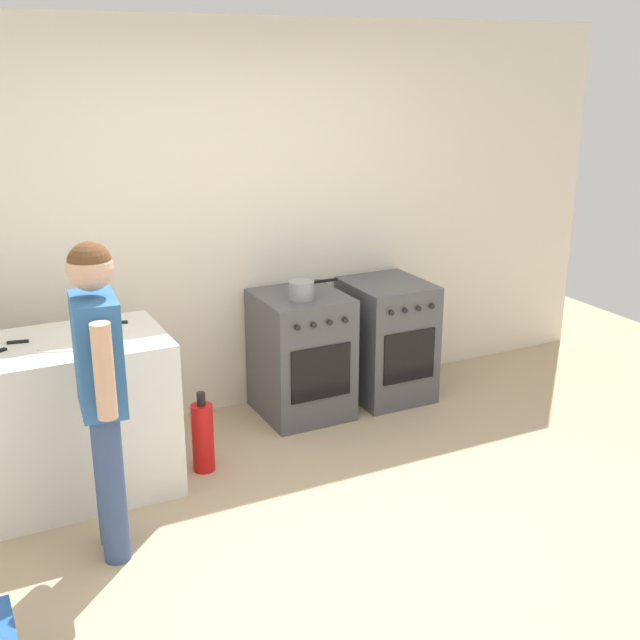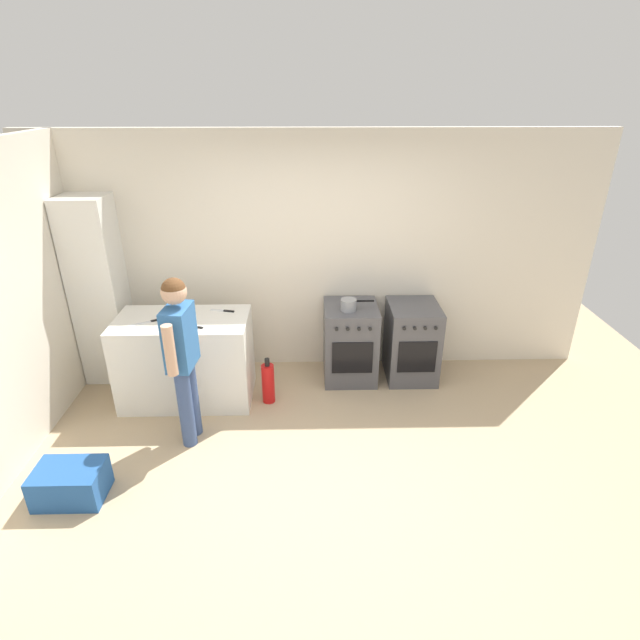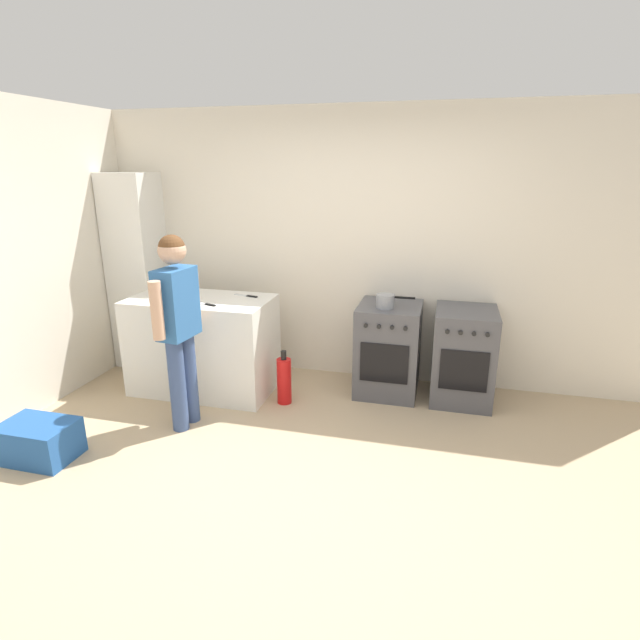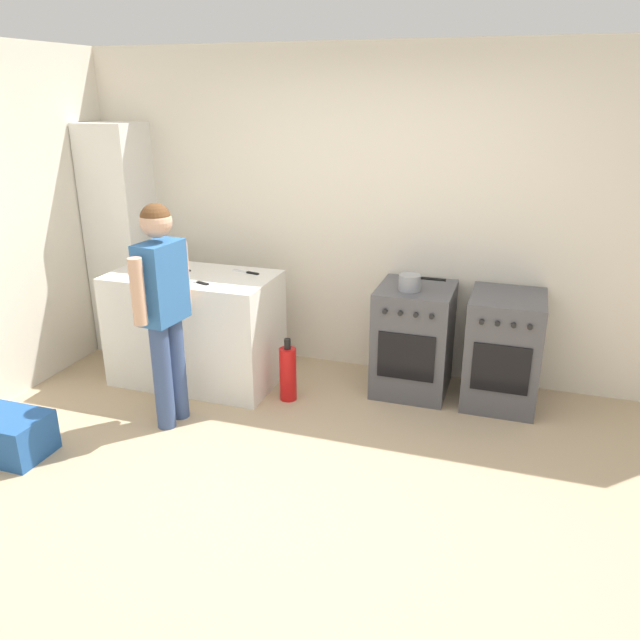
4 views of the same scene
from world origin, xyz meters
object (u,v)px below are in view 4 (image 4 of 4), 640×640
Objects in this scene: oven_left at (413,339)px; knife_carving at (152,273)px; fire_extinguisher at (288,373)px; knife_paring at (181,270)px; oven_right at (503,350)px; knife_utility at (247,272)px; knife_chef at (195,281)px; pot at (410,282)px; recycling_crate_lower at (8,435)px; larder_cabinet at (123,240)px; person at (163,299)px.

oven_left is 2.11m from knife_carving.
fire_extinguisher is (-0.87, -0.48, -0.21)m from oven_left.
knife_carving and knife_paring have the same top height.
knife_paring is at bearing 169.25° from fire_extinguisher.
oven_left is at bearing 28.78° from fire_extinguisher.
knife_utility is at bearing -174.34° from oven_right.
knife_chef reaches higher than oven_left.
pot is 2.95m from recycling_crate_lower.
knife_paring is 1.74m from recycling_crate_lower.
recycling_crate_lower is (-2.30, -1.69, -0.77)m from pot.
knife_chef is at bearing -160.82° from oven_left.
knife_utility is 0.48× the size of recycling_crate_lower.
knife_chef is 0.15× the size of larder_cabinet.
knife_paring is at bearing 71.71° from recycling_crate_lower.
knife_carving is (-2.01, -0.45, 0.48)m from oven_left.
larder_cabinet is (-1.12, 1.16, 0.07)m from person.
oven_left is 1.00× the size of oven_right.
knife_paring is at bearing -170.91° from oven_left.
larder_cabinet is (-2.65, 0.10, 0.57)m from oven_left.
person reaches higher than oven_right.
fire_extinguisher is (-0.84, -0.39, -0.69)m from pot.
pot is at bearing 16.51° from knife_chef.
person reaches higher than knife_utility.
larder_cabinet is at bearing 99.66° from recycling_crate_lower.
recycling_crate_lower is 2.09m from larder_cabinet.
oven_right is 1.70× the size of fire_extinguisher.
recycling_crate_lower is at bearing -149.37° from oven_right.
knife_paring is at bearing 43.31° from knife_carving.
knife_carving is 0.85m from larder_cabinet.
larder_cabinet is (-3.33, 0.10, 0.57)m from oven_right.
knife_carving is 0.61× the size of fire_extinguisher.
oven_right is at bearing 30.63° from recycling_crate_lower.
knife_paring is 0.54m from knife_utility.
oven_right is 0.86m from pot.
oven_left is 1.01m from fire_extinguisher.
larder_cabinet is at bearing 167.39° from knife_utility.
person is at bearing -68.31° from knife_paring.
knife_utility is at bearing 147.57° from fire_extinguisher.
knife_paring is 0.83m from person.
knife_paring is 1.20m from fire_extinguisher.
person reaches higher than recycling_crate_lower.
larder_cabinet reaches higher than oven_right.
knife_utility is at bearing 57.25° from recycling_crate_lower.
recycling_crate_lower is at bearing -80.34° from larder_cabinet.
knife_utility is at bearing -171.45° from oven_left.
oven_right is 2.37m from knife_chef.
knife_paring is 0.13× the size of person.
pot is 1.38× the size of knife_utility.
knife_paring is 0.11× the size of larder_cabinet.
larder_cabinet reaches higher than knife_utility.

